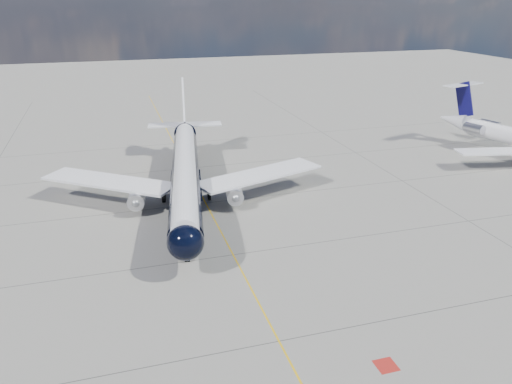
# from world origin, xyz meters

# --- Properties ---
(ground) EXTENTS (320.00, 320.00, 0.00)m
(ground) POSITION_xyz_m (0.00, 30.00, 0.00)
(ground) COLOR gray
(ground) RESTS_ON ground
(taxiway_centerline) EXTENTS (0.16, 160.00, 0.01)m
(taxiway_centerline) POSITION_xyz_m (0.00, 25.00, 0.00)
(taxiway_centerline) COLOR gold
(taxiway_centerline) RESTS_ON ground
(red_marking) EXTENTS (1.60, 1.60, 0.01)m
(red_marking) POSITION_xyz_m (6.80, -10.00, 0.00)
(red_marking) COLOR maroon
(red_marking) RESTS_ON ground
(main_airliner) EXTENTS (37.94, 46.61, 13.50)m
(main_airliner) POSITION_xyz_m (-2.24, 26.79, 4.19)
(main_airliner) COLOR black
(main_airliner) RESTS_ON ground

